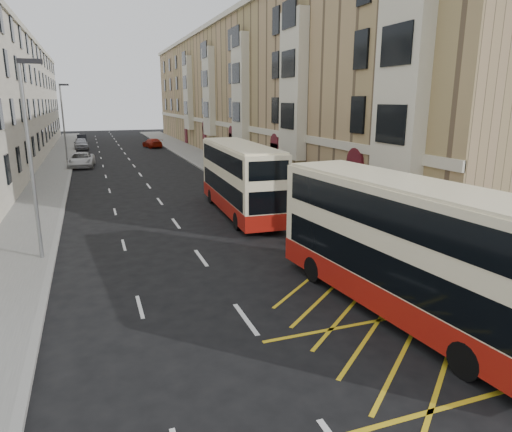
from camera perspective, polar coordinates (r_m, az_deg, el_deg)
name	(u,v)px	position (r m, az deg, el deg)	size (l,w,h in m)	color
ground	(301,395)	(11.35, 5.65, -21.36)	(200.00, 200.00, 0.00)	black
pavement_right	(237,176)	(40.66, -2.35, 5.06)	(4.00, 120.00, 0.15)	slate
pavement_left	(47,187)	(38.97, -24.67, 3.36)	(3.00, 120.00, 0.15)	slate
kerb_right	(215,177)	(40.11, -5.09, 4.89)	(0.25, 120.00, 0.15)	gray
kerb_left	(68,185)	(38.87, -22.47, 3.55)	(0.25, 120.00, 0.15)	gray
road_markings	(130,160)	(53.83, -15.51, 6.76)	(10.00, 110.00, 0.01)	silver
terrace_right	(252,92)	(56.91, -0.45, 15.24)	(10.75, 79.00, 15.25)	tan
guard_railing	(384,253)	(18.35, 15.72, -4.50)	(0.06, 6.56, 1.01)	red
street_lamp_near	(31,151)	(20.48, -26.36, 7.33)	(0.93, 0.18, 8.00)	gray
street_lamp_far	(64,120)	(50.35, -22.91, 10.98)	(0.93, 0.18, 8.00)	gray
double_decker_front	(405,248)	(14.83, 18.15, -3.86)	(3.49, 10.84, 4.25)	#F6E9BC
double_decker_rear	(240,179)	(26.82, -1.99, 4.65)	(2.86, 10.48, 4.14)	#F6E9BC
pedestrian_mid	(458,247)	(19.48, 23.97, -3.52)	(0.88, 0.68, 1.81)	black
pedestrian_far	(473,282)	(16.06, 25.52, -7.51)	(1.02, 0.42, 1.74)	black
white_van	(81,160)	(49.61, -21.00, 6.56)	(2.39, 5.18, 1.44)	silver
car_silver	(81,144)	(67.59, -21.02, 8.44)	(1.85, 4.59, 1.56)	#999BA1
car_dark	(82,139)	(78.13, -20.94, 9.02)	(1.37, 3.93, 1.30)	black
car_red	(152,143)	(67.29, -12.82, 8.90)	(1.84, 4.52, 1.31)	maroon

